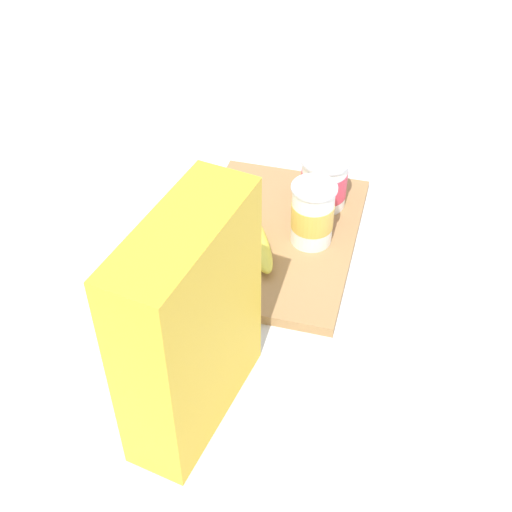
# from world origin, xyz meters

# --- Properties ---
(ground_plane) EXTENTS (2.40, 2.40, 0.00)m
(ground_plane) POSITION_xyz_m (0.00, 0.00, 0.00)
(ground_plane) COLOR silver
(cutting_board) EXTENTS (0.34, 0.24, 0.02)m
(cutting_board) POSITION_xyz_m (0.00, 0.00, 0.01)
(cutting_board) COLOR #A37A4C
(cutting_board) RESTS_ON ground_plane
(cereal_box) EXTENTS (0.21, 0.11, 0.28)m
(cereal_box) POSITION_xyz_m (0.31, -0.02, 0.14)
(cereal_box) COLOR yellow
(cereal_box) RESTS_ON ground_plane
(yogurt_cup_front) EXTENTS (0.08, 0.08, 0.08)m
(yogurt_cup_front) POSITION_xyz_m (-0.09, 0.06, 0.06)
(yogurt_cup_front) COLOR white
(yogurt_cup_front) RESTS_ON cutting_board
(yogurt_cup_back) EXTENTS (0.07, 0.07, 0.10)m
(yogurt_cup_back) POSITION_xyz_m (0.00, 0.06, 0.06)
(yogurt_cup_back) COLOR white
(yogurt_cup_back) RESTS_ON cutting_board
(banana_bunch) EXTENTS (0.20, 0.15, 0.04)m
(banana_bunch) POSITION_xyz_m (0.03, -0.06, 0.03)
(banana_bunch) COLOR #DED545
(banana_bunch) RESTS_ON cutting_board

